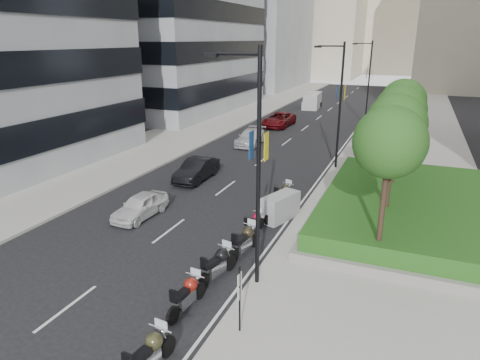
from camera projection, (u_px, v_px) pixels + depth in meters
The scene contains 30 objects.
ground at pixel (150, 275), 17.44m from camera, with size 160.00×160.00×0.00m, color black.
sidewalk_right at pixel (408, 140), 40.55m from camera, with size 10.00×100.00×0.15m, color #9E9B93.
sidewalk_left at pixel (209, 124), 48.09m from camera, with size 8.00×100.00×0.15m, color #9E9B93.
lane_edge at pixel (351, 136), 42.47m from camera, with size 0.12×100.00×0.01m, color silver.
lane_centre at pixel (300, 132), 44.34m from camera, with size 0.12×100.00×0.01m, color silver.
building_grey_far at pixel (243, 7), 82.84m from camera, with size 22.00×26.00×30.00m, color gray.
building_cream_left at pixel (310, 5), 106.42m from camera, with size 26.00×24.00×34.00m, color #B7AD93.
building_cream_centre at pixel (400, 1), 116.18m from camera, with size 30.00×24.00×38.00m, color #B7AD93.
planter at pixel (417, 215), 22.53m from camera, with size 10.00×14.00×0.40m, color gray.
hedge at pixel (418, 204), 22.34m from camera, with size 9.40×13.40×0.80m, color #204814.
tree_0 at pixel (390, 143), 16.20m from camera, with size 2.80×2.80×6.30m.
tree_1 at pixel (396, 124), 19.71m from camera, with size 2.80×2.80×6.30m.
tree_2 at pixel (400, 111), 23.23m from camera, with size 2.80×2.80×6.30m.
tree_3 at pixel (403, 102), 26.74m from camera, with size 2.80×2.80×6.30m.
lamp_post_0 at pixel (254, 160), 15.24m from camera, with size 2.34×0.45×9.00m.
lamp_post_1 at pixel (338, 100), 30.18m from camera, with size 2.34×0.45×9.00m.
lamp_post_2 at pixel (368, 79), 45.99m from camera, with size 2.34×0.45×9.00m.
parking_sign at pixel (240, 296), 13.50m from camera, with size 0.06×0.32×2.50m.
motorcycle_0 at pixel (149, 355), 12.14m from camera, with size 0.81×2.42×1.20m.
motorcycle_1 at pixel (187, 295), 15.04m from camera, with size 0.77×2.31×1.15m.
motorcycle_2 at pixel (218, 264), 16.99m from camera, with size 0.88×2.42×1.22m.
motorcycle_3 at pixel (245, 241), 18.97m from camera, with size 0.82×2.46×1.23m.
motorcycle_4 at pixel (254, 223), 21.04m from camera, with size 0.68×2.01×1.01m.
motorcycle_5 at pixel (281, 207), 22.60m from camera, with size 1.65×2.51×1.42m.
motorcycle_6 at pixel (283, 194), 24.86m from camera, with size 0.88×2.20×1.12m.
car_a at pixel (140, 206), 22.97m from camera, with size 1.51×3.75×1.28m, color white.
car_b at pixel (197, 170), 29.00m from camera, with size 1.54×4.40×1.45m, color black.
car_c at pixel (251, 137), 38.71m from camera, with size 1.92×4.73×1.37m, color silver.
car_d at pixel (279, 120), 46.73m from camera, with size 2.52×5.48×1.52m, color #5B0A0F.
delivery_van at pixel (312, 101), 58.84m from camera, with size 2.27×5.09×2.08m.
Camera 1 is at (9.22, -12.79, 9.19)m, focal length 32.00 mm.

